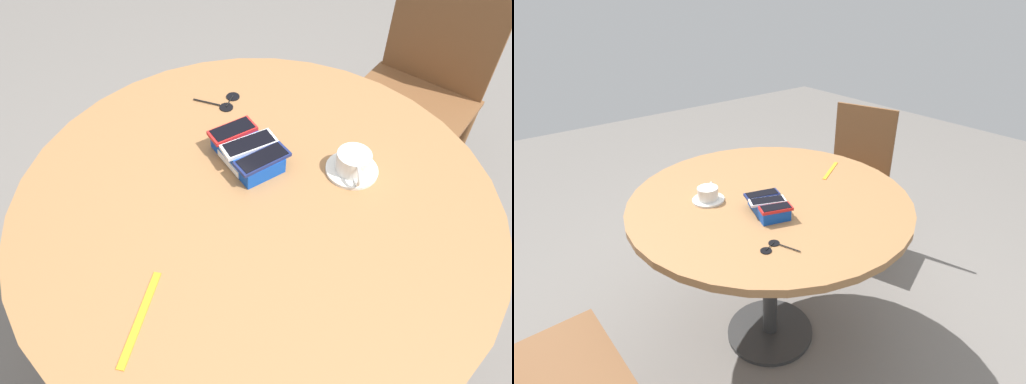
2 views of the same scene
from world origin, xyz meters
The scene contains 11 objects.
ground_plane centered at (0.00, 0.00, 0.00)m, with size 8.00×8.00×0.00m, color slate.
round_table centered at (0.00, 0.00, 0.67)m, with size 1.16×1.16×0.77m.
phone_box centered at (-0.10, 0.09, 0.79)m, with size 0.20×0.16×0.04m.
phone_red centered at (-0.16, 0.10, 0.82)m, with size 0.09×0.13×0.01m.
phone_white centered at (-0.10, 0.09, 0.82)m, with size 0.10×0.15×0.01m.
phone_navy centered at (-0.04, 0.07, 0.82)m, with size 0.09×0.15×0.01m.
saucer centered at (0.13, 0.22, 0.77)m, with size 0.13×0.13×0.01m, color silver.
coffee_cup centered at (0.13, 0.22, 0.80)m, with size 0.10×0.10×0.06m.
lanyard_strap centered at (0.02, -0.38, 0.77)m, with size 0.21×0.02×0.00m, color orange.
sunglasses centered at (-0.29, 0.22, 0.77)m, with size 0.11×0.10×0.01m.
chair_near_window centered at (-0.03, 1.02, 0.46)m, with size 0.47×0.47×0.87m.
Camera 1 is at (0.49, -0.59, 1.66)m, focal length 35.00 mm.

